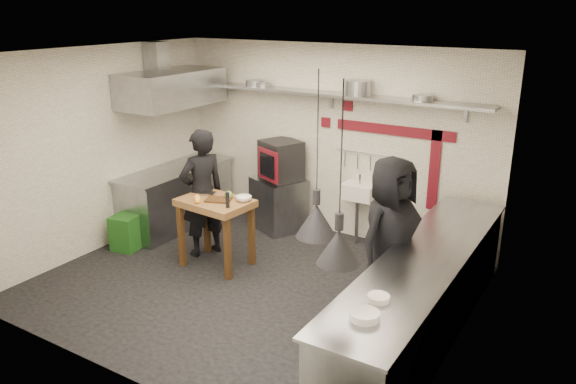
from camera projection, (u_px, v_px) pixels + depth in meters
The scene contains 47 objects.
floor at pixel (251, 285), 6.96m from camera, with size 5.00×5.00×0.00m, color black.
ceiling at pixel (246, 54), 6.07m from camera, with size 5.00×5.00×0.00m, color beige.
wall_back at pixel (332, 142), 8.21m from camera, with size 5.00×0.04×2.80m, color white.
wall_front at pixel (107, 238), 4.82m from camera, with size 5.00×0.04×2.80m, color white.
wall_left at pixel (101, 150), 7.75m from camera, with size 0.04×4.20×2.80m, color white.
wall_right at pixel (466, 218), 5.28m from camera, with size 0.04×4.20×2.80m, color white.
red_band_horiz at pixel (394, 130), 7.64m from camera, with size 1.70×0.02×0.14m, color maroon.
red_band_vert at pixel (434, 171), 7.49m from camera, with size 0.14×0.02×1.10m, color maroon.
red_tile_a at pixel (348, 106), 7.90m from camera, with size 0.14×0.02×0.14m, color maroon.
red_tile_b at pixel (326, 122), 8.16m from camera, with size 0.14×0.02×0.14m, color maroon.
back_shelf at pixel (327, 94), 7.84m from camera, with size 4.60×0.34×0.04m, color gray.
shelf_bracket_left at pixel (226, 90), 8.93m from camera, with size 0.04×0.06×0.24m, color gray.
shelf_bracket_mid at pixel (332, 100), 7.99m from camera, with size 0.04×0.06×0.24m, color gray.
shelf_bracket_right at pixel (467, 112), 7.05m from camera, with size 0.04×0.06×0.24m, color gray.
pan_far_left at pixel (255, 83), 8.43m from camera, with size 0.27×0.27×0.09m, color gray.
pan_mid_left at pixel (263, 84), 8.36m from camera, with size 0.22×0.22×0.07m, color gray.
stock_pot at pixel (358, 88), 7.57m from camera, with size 0.35×0.35×0.20m, color gray.
pan_right at pixel (422, 98), 7.14m from camera, with size 0.26×0.26×0.08m, color gray.
oven_stand at pixel (279, 204), 8.62m from camera, with size 0.71×0.65×0.80m, color gray.
combi_oven at pixel (281, 160), 8.43m from camera, with size 0.54×0.51×0.58m, color black.
oven_door at pixel (268, 165), 8.15m from camera, with size 0.50×0.03×0.46m, color maroon.
oven_glass at pixel (267, 166), 8.13m from camera, with size 0.37×0.02×0.34m, color black.
hand_sink at pixel (359, 191), 7.99m from camera, with size 0.46×0.34×0.22m, color white.
sink_tap at pixel (360, 179), 7.93m from camera, with size 0.03×0.03×0.14m, color gray.
sink_drain at pixel (357, 221), 8.10m from camera, with size 0.06×0.06×0.66m, color gray.
utensil_rail at pixel (365, 152), 7.93m from camera, with size 0.02×0.02×0.90m, color gray.
counter_right at pixel (422, 298), 5.75m from camera, with size 0.70×3.80×0.90m, color gray.
counter_right_top at pixel (426, 257), 5.60m from camera, with size 0.76×3.90×0.03m, color gray.
plate_stack at pixel (364, 316), 4.45m from camera, with size 0.24×0.24×0.07m, color white.
small_bowl_right at pixel (379, 298), 4.73m from camera, with size 0.19×0.19×0.05m, color white.
counter_left at pixel (177, 198), 8.73m from camera, with size 0.70×1.90×0.90m, color gray.
counter_left_top at pixel (175, 169), 8.58m from camera, with size 0.76×2.00×0.03m, color gray.
extractor_hood at pixel (172, 88), 8.17m from camera, with size 0.78×1.60×0.50m, color gray.
hood_duct at pixel (157, 59), 8.16m from camera, with size 0.28×0.28×0.50m, color gray.
green_bin at pixel (126, 233), 7.92m from camera, with size 0.35×0.35×0.50m, color #1C5518.
prep_table at pixel (216, 233), 7.37m from camera, with size 0.92×0.64×0.92m, color olive, non-canonical shape.
cutting_board at pixel (218, 200), 7.18m from camera, with size 0.32×0.22×0.03m, color #442A13.
pepper_mill at pixel (228, 200), 6.91m from camera, with size 0.05×0.05×0.20m, color black.
lemon_a at pixel (197, 198), 7.17m from camera, with size 0.08×0.08×0.08m, color gold.
lemon_b at pixel (197, 201), 7.08m from camera, with size 0.08×0.08×0.08m, color gold.
veg_ball at pixel (229, 195), 7.25m from camera, with size 0.11×0.11×0.11m, color #5B8B37.
steel_tray at pixel (207, 194), 7.41m from camera, with size 0.20×0.13×0.03m, color gray.
bowl at pixel (244, 199), 7.16m from camera, with size 0.21×0.21×0.06m, color white.
heat_lamp_near at pixel (317, 157), 4.93m from camera, with size 0.38×0.38×1.52m, color black, non-canonical shape.
heat_lamp_far at pixel (341, 176), 4.29m from camera, with size 0.35×0.35×1.48m, color black, non-canonical shape.
chef_left at pixel (202, 193), 7.59m from camera, with size 0.64×0.42×1.77m, color black.
chef_right at pixel (390, 238), 6.06m from camera, with size 0.89×0.58×1.82m, color black.
Camera 1 is at (3.65, -5.07, 3.31)m, focal length 35.00 mm.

